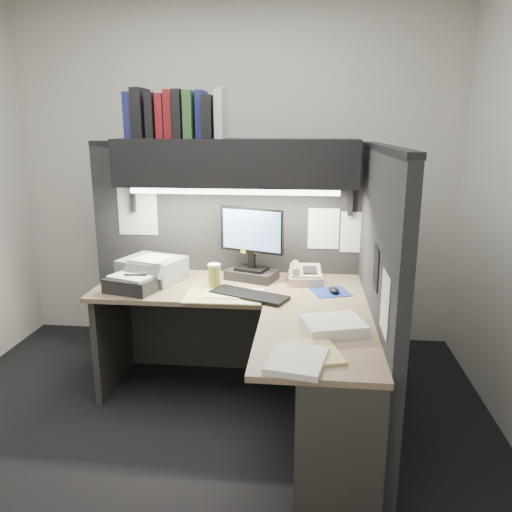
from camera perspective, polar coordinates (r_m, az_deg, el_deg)
name	(u,v)px	position (r m, az deg, el deg)	size (l,w,h in m)	color
floor	(199,436)	(3.06, -6.57, -19.75)	(3.50, 3.50, 0.00)	black
wall_back	(234,175)	(4.03, -2.49, 9.20)	(3.50, 0.04, 2.70)	silver
wall_front	(32,301)	(1.19, -24.20, -4.77)	(3.50, 0.04, 2.70)	silver
partition_back	(228,260)	(3.56, -3.26, -0.49)	(1.90, 0.06, 1.60)	black
partition_right	(377,300)	(2.83, 13.63, -4.89)	(0.06, 1.50, 1.60)	black
desk	(273,370)	(2.78, 1.98, -12.84)	(1.70, 1.53, 0.73)	#867655
overhead_shelf	(236,163)	(3.26, -2.27, 10.62)	(1.55, 0.34, 0.30)	black
task_light_tube	(233,192)	(3.14, -2.61, 7.35)	(0.04, 0.04, 1.32)	white
monitor	(252,251)	(3.30, -0.50, 0.56)	(0.44, 0.30, 0.49)	black
keyboard	(249,295)	(3.00, -0.79, -4.50)	(0.48, 0.16, 0.02)	black
mousepad	(331,292)	(3.12, 8.52, -4.10)	(0.22, 0.20, 0.00)	navy
mouse	(334,290)	(3.10, 8.92, -3.87)	(0.06, 0.09, 0.03)	black
telephone	(305,276)	(3.29, 5.65, -2.25)	(0.22, 0.23, 0.09)	#C3B396
coffee_cup	(214,277)	(3.17, -4.79, -2.36)	(0.08, 0.08, 0.14)	#A8A443
printer	(153,269)	(3.39, -11.74, -1.49)	(0.37, 0.32, 0.15)	gray
notebook_stack	(134,284)	(3.20, -13.80, -3.07)	(0.30, 0.25, 0.09)	black
open_folder	(224,296)	(3.02, -3.67, -4.55)	(0.47, 0.30, 0.01)	#D9C17A
paper_stack_a	(333,326)	(2.54, 8.80, -7.86)	(0.29, 0.25, 0.06)	white
paper_stack_b	(297,361)	(2.20, 4.71, -11.82)	(0.23, 0.29, 0.03)	white
manila_stack	(314,352)	(2.29, 6.61, -10.89)	(0.22, 0.28, 0.02)	#D9C17A
binder_row	(175,115)	(3.33, -9.22, 15.61)	(0.63, 0.26, 0.31)	navy
pinned_papers	(280,238)	(3.10, 2.74, 2.11)	(1.76, 1.31, 0.51)	white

